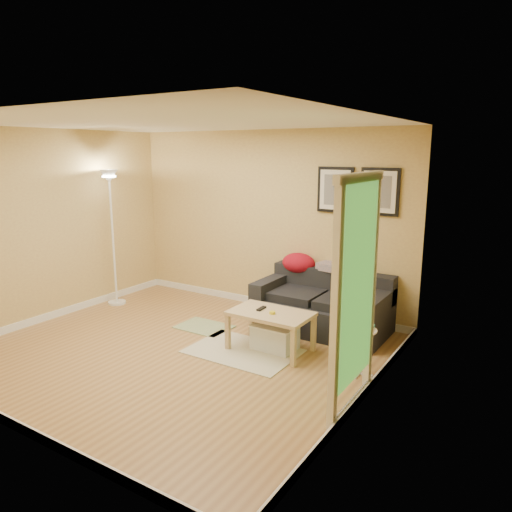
# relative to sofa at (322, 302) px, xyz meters

# --- Properties ---
(floor) EXTENTS (4.50, 4.50, 0.00)m
(floor) POSITION_rel_sofa_xyz_m (-1.13, -1.53, -0.38)
(floor) COLOR #AA7F48
(floor) RESTS_ON ground
(ceiling) EXTENTS (4.50, 4.50, 0.00)m
(ceiling) POSITION_rel_sofa_xyz_m (-1.13, -1.53, 2.23)
(ceiling) COLOR white
(ceiling) RESTS_ON wall_back
(wall_back) EXTENTS (4.50, 0.00, 4.50)m
(wall_back) POSITION_rel_sofa_xyz_m (-1.13, 0.47, 0.92)
(wall_back) COLOR #D4B96C
(wall_back) RESTS_ON ground
(wall_front) EXTENTS (4.50, 0.00, 4.50)m
(wall_front) POSITION_rel_sofa_xyz_m (-1.13, -3.53, 0.92)
(wall_front) COLOR #D4B96C
(wall_front) RESTS_ON ground
(wall_left) EXTENTS (0.00, 4.00, 4.00)m
(wall_left) POSITION_rel_sofa_xyz_m (-3.38, -1.53, 0.92)
(wall_left) COLOR #D4B96C
(wall_left) RESTS_ON ground
(wall_right) EXTENTS (0.00, 4.00, 4.00)m
(wall_right) POSITION_rel_sofa_xyz_m (1.12, -1.53, 0.92)
(wall_right) COLOR #D4B96C
(wall_right) RESTS_ON ground
(baseboard_back) EXTENTS (4.50, 0.02, 0.10)m
(baseboard_back) POSITION_rel_sofa_xyz_m (-1.13, 0.46, -0.33)
(baseboard_back) COLOR white
(baseboard_back) RESTS_ON ground
(baseboard_front) EXTENTS (4.50, 0.02, 0.10)m
(baseboard_front) POSITION_rel_sofa_xyz_m (-1.13, -3.52, -0.33)
(baseboard_front) COLOR white
(baseboard_front) RESTS_ON ground
(baseboard_left) EXTENTS (0.02, 4.00, 0.10)m
(baseboard_left) POSITION_rel_sofa_xyz_m (-3.37, -1.53, -0.33)
(baseboard_left) COLOR white
(baseboard_left) RESTS_ON ground
(baseboard_right) EXTENTS (0.02, 4.00, 0.10)m
(baseboard_right) POSITION_rel_sofa_xyz_m (1.11, -1.53, -0.33)
(baseboard_right) COLOR white
(baseboard_right) RESTS_ON ground
(sofa) EXTENTS (1.70, 0.90, 0.75)m
(sofa) POSITION_rel_sofa_xyz_m (0.00, 0.00, 0.00)
(sofa) COLOR black
(sofa) RESTS_ON ground
(red_throw) EXTENTS (0.48, 0.36, 0.28)m
(red_throw) POSITION_rel_sofa_xyz_m (-0.52, 0.33, 0.40)
(red_throw) COLOR #A40F2B
(red_throw) RESTS_ON sofa
(plaid_throw) EXTENTS (0.45, 0.32, 0.10)m
(plaid_throw) POSITION_rel_sofa_xyz_m (0.01, 0.34, 0.41)
(plaid_throw) COLOR tan
(plaid_throw) RESTS_ON sofa
(framed_print_left) EXTENTS (0.50, 0.04, 0.60)m
(framed_print_left) POSITION_rel_sofa_xyz_m (-0.05, 0.45, 1.43)
(framed_print_left) COLOR black
(framed_print_left) RESTS_ON wall_back
(framed_print_right) EXTENTS (0.50, 0.04, 0.60)m
(framed_print_right) POSITION_rel_sofa_xyz_m (0.55, 0.45, 1.43)
(framed_print_right) COLOR black
(framed_print_right) RESTS_ON wall_back
(area_rug) EXTENTS (1.25, 0.85, 0.01)m
(area_rug) POSITION_rel_sofa_xyz_m (-0.47, -1.15, -0.37)
(area_rug) COLOR beige
(area_rug) RESTS_ON ground
(green_runner) EXTENTS (0.70, 0.50, 0.01)m
(green_runner) POSITION_rel_sofa_xyz_m (-1.35, -0.76, -0.37)
(green_runner) COLOR #668C4C
(green_runner) RESTS_ON ground
(coffee_table) EXTENTS (0.97, 0.61, 0.47)m
(coffee_table) POSITION_rel_sofa_xyz_m (-0.22, -0.93, -0.14)
(coffee_table) COLOR tan
(coffee_table) RESTS_ON ground
(remote_control) EXTENTS (0.06, 0.16, 0.02)m
(remote_control) POSITION_rel_sofa_xyz_m (-0.36, -0.91, 0.11)
(remote_control) COLOR black
(remote_control) RESTS_ON coffee_table
(tape_roll) EXTENTS (0.07, 0.07, 0.03)m
(tape_roll) POSITION_rel_sofa_xyz_m (-0.17, -0.98, 0.11)
(tape_roll) COLOR yellow
(tape_roll) RESTS_ON coffee_table
(storage_bin) EXTENTS (0.51, 0.37, 0.31)m
(storage_bin) POSITION_rel_sofa_xyz_m (-0.19, -0.89, -0.22)
(storage_bin) COLOR white
(storage_bin) RESTS_ON ground
(side_table) EXTENTS (0.33, 0.33, 0.50)m
(side_table) POSITION_rel_sofa_xyz_m (0.89, -0.97, -0.12)
(side_table) COLOR white
(side_table) RESTS_ON ground
(book_stack) EXTENTS (0.24, 0.29, 0.08)m
(book_stack) POSITION_rel_sofa_xyz_m (0.89, -0.95, 0.17)
(book_stack) COLOR teal
(book_stack) RESTS_ON side_table
(floor_lamp) EXTENTS (0.27, 0.27, 2.05)m
(floor_lamp) POSITION_rel_sofa_xyz_m (-3.13, -0.66, 0.59)
(floor_lamp) COLOR white
(floor_lamp) RESTS_ON ground
(doorway) EXTENTS (0.12, 1.01, 2.13)m
(doorway) POSITION_rel_sofa_xyz_m (1.07, -1.68, 0.65)
(doorway) COLOR white
(doorway) RESTS_ON ground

